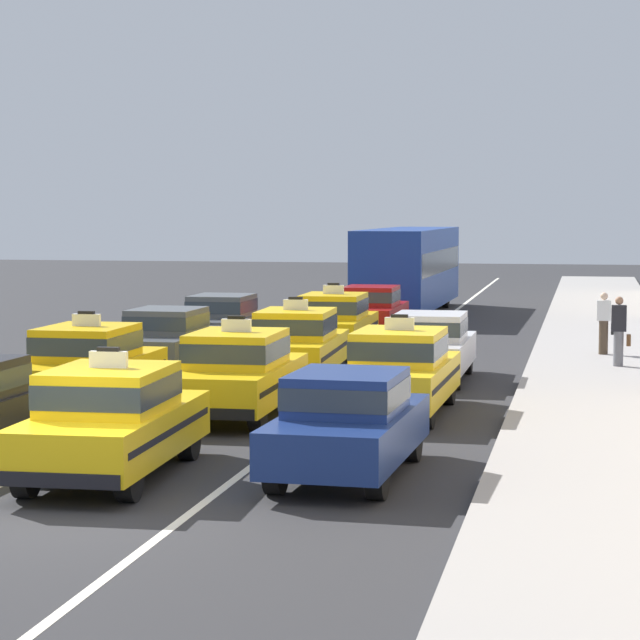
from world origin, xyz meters
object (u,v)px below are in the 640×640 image
at_px(taxi_center_second, 238,372).
at_px(taxi_right_second, 400,370).
at_px(taxi_center_third, 297,343).
at_px(taxi_left_second, 89,365).
at_px(sedan_left_fourth, 223,321).
at_px(taxi_center_fourth, 334,322).
at_px(taxi_center_nearest, 112,419).
at_px(pedestrian_near_crosswalk, 604,323).
at_px(sedan_right_nearest, 348,421).
at_px(bus_center_sixth, 409,266).
at_px(sedan_left_third, 168,338).
at_px(pedestrian_mid_block, 619,331).
at_px(sedan_center_fifth, 371,309).
at_px(sedan_right_third, 430,345).

height_order(taxi_center_second, taxi_right_second, same).
bearing_deg(taxi_center_third, taxi_left_second, -122.64).
bearing_deg(sedan_left_fourth, taxi_center_fourth, -2.93).
xyz_separation_m(taxi_center_nearest, pedestrian_near_crosswalk, (7.28, 17.08, 0.09)).
distance_m(taxi_center_fourth, taxi_right_second, 10.75).
bearing_deg(sedan_right_nearest, bus_center_sixth, 96.00).
bearing_deg(sedan_left_third, taxi_center_nearest, -75.67).
bearing_deg(bus_center_sixth, pedestrian_mid_block, -66.14).
bearing_deg(taxi_center_third, bus_center_sixth, 90.25).
bearing_deg(sedan_left_fourth, taxi_center_second, -72.84).
distance_m(sedan_left_third, pedestrian_mid_block, 10.96).
height_order(taxi_center_nearest, taxi_right_second, same).
height_order(sedan_left_fourth, sedan_right_nearest, same).
bearing_deg(taxi_left_second, bus_center_sixth, 83.01).
xyz_separation_m(sedan_left_fourth, sedan_center_fifth, (3.41, 4.91, 0.00)).
height_order(sedan_right_nearest, pedestrian_mid_block, pedestrian_mid_block).
bearing_deg(sedan_center_fifth, pedestrian_near_crosswalk, -35.49).
height_order(taxi_center_fourth, sedan_right_third, taxi_center_fourth).
xyz_separation_m(sedan_left_third, sedan_right_third, (6.38, -0.18, 0.00)).
relative_size(taxi_left_second, sedan_center_fifth, 1.06).
relative_size(taxi_center_third, bus_center_sixth, 0.41).
bearing_deg(taxi_center_third, pedestrian_near_crosswalk, 39.68).
relative_size(sedan_left_third, sedan_right_third, 1.00).
xyz_separation_m(sedan_right_nearest, pedestrian_mid_block, (4.21, 13.71, 0.15)).
bearing_deg(pedestrian_near_crosswalk, sedan_right_nearest, -103.38).
height_order(taxi_left_second, taxi_right_second, same).
xyz_separation_m(taxi_right_second, pedestrian_near_crosswalk, (3.96, 10.31, 0.09)).
relative_size(sedan_center_fifth, pedestrian_near_crosswalk, 2.64).
relative_size(sedan_center_fifth, pedestrian_mid_block, 2.54).
relative_size(taxi_center_third, sedan_right_nearest, 1.06).
height_order(taxi_center_second, sedan_right_nearest, taxi_center_second).
xyz_separation_m(sedan_center_fifth, bus_center_sixth, (-0.07, 9.16, 0.97)).
height_order(sedan_left_fourth, taxi_center_nearest, taxi_center_nearest).
height_order(taxi_center_nearest, sedan_right_nearest, taxi_center_nearest).
bearing_deg(taxi_right_second, taxi_left_second, -176.26).
height_order(taxi_center_second, taxi_center_third, same).
distance_m(taxi_center_nearest, sedan_right_third, 12.35).
height_order(taxi_left_second, taxi_center_second, same).
bearing_deg(sedan_center_fifth, taxi_right_second, -78.68).
bearing_deg(bus_center_sixth, taxi_center_second, -89.63).
bearing_deg(taxi_left_second, pedestrian_mid_block, 37.74).
relative_size(taxi_center_fourth, pedestrian_mid_block, 2.70).
bearing_deg(sedan_left_fourth, sedan_right_nearest, -68.25).
xyz_separation_m(sedan_center_fifth, taxi_right_second, (3.07, -15.31, 0.03)).
height_order(sedan_left_third, taxi_right_second, taxi_right_second).
bearing_deg(taxi_center_fourth, pedestrian_near_crosswalk, 0.51).
height_order(sedan_left_fourth, sedan_right_third, same).
xyz_separation_m(taxi_center_fourth, sedan_center_fifth, (0.21, 5.07, -0.03)).
xyz_separation_m(sedan_left_third, bus_center_sixth, (3.28, 19.17, 0.97)).
relative_size(taxi_center_third, taxi_center_fourth, 1.01).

